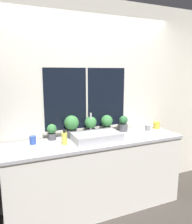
# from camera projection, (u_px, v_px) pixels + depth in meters

# --- Properties ---
(ground_plane) EXTENTS (14.00, 14.00, 0.00)m
(ground_plane) POSITION_uv_depth(u_px,v_px,m) (106.00, 221.00, 2.62)
(ground_plane) COLOR #38332D
(wall_back) EXTENTS (8.00, 0.09, 2.70)m
(wall_back) POSITION_uv_depth(u_px,v_px,m) (86.00, 103.00, 2.96)
(wall_back) COLOR silver
(wall_back) RESTS_ON ground_plane
(wall_right) EXTENTS (0.06, 7.00, 2.70)m
(wall_right) POSITION_uv_depth(u_px,v_px,m) (165.00, 92.00, 4.54)
(wall_right) COLOR silver
(wall_right) RESTS_ON ground_plane
(counter) EXTENTS (2.24, 0.60, 0.94)m
(counter) POSITION_uv_depth(u_px,v_px,m) (96.00, 175.00, 2.80)
(counter) COLOR white
(counter) RESTS_ON ground_plane
(sink) EXTENTS (0.59, 0.38, 0.31)m
(sink) POSITION_uv_depth(u_px,v_px,m) (96.00, 136.00, 2.69)
(sink) COLOR #ADADB2
(sink) RESTS_ON counter
(potted_plant_far_left) EXTENTS (0.12, 0.12, 0.20)m
(potted_plant_far_left) POSITION_uv_depth(u_px,v_px,m) (52.00, 131.00, 2.69)
(potted_plant_far_left) COLOR #4C4C51
(potted_plant_far_left) RESTS_ON counter
(potted_plant_left) EXTENTS (0.19, 0.19, 0.29)m
(potted_plant_left) POSITION_uv_depth(u_px,v_px,m) (72.00, 125.00, 2.78)
(potted_plant_left) COLOR #4C4C51
(potted_plant_left) RESTS_ON counter
(potted_plant_center) EXTENTS (0.16, 0.16, 0.25)m
(potted_plant_center) POSITION_uv_depth(u_px,v_px,m) (91.00, 125.00, 2.89)
(potted_plant_center) COLOR #4C4C51
(potted_plant_center) RESTS_ON counter
(potted_plant_right) EXTENTS (0.16, 0.16, 0.25)m
(potted_plant_right) POSITION_uv_depth(u_px,v_px,m) (107.00, 123.00, 2.98)
(potted_plant_right) COLOR #4C4C51
(potted_plant_right) RESTS_ON counter
(potted_plant_far_right) EXTENTS (0.12, 0.12, 0.22)m
(potted_plant_far_right) POSITION_uv_depth(u_px,v_px,m) (123.00, 124.00, 3.09)
(potted_plant_far_right) COLOR #4C4C51
(potted_plant_far_right) RESTS_ON counter
(soap_bottle) EXTENTS (0.07, 0.07, 0.18)m
(soap_bottle) POSITION_uv_depth(u_px,v_px,m) (64.00, 138.00, 2.52)
(soap_bottle) COLOR #DBD14C
(soap_bottle) RESTS_ON counter
(mug_blue) EXTENTS (0.07, 0.07, 0.10)m
(mug_blue) POSITION_uv_depth(u_px,v_px,m) (33.00, 140.00, 2.54)
(mug_blue) COLOR #3351AD
(mug_blue) RESTS_ON counter
(mug_yellow) EXTENTS (0.09, 0.09, 0.10)m
(mug_yellow) POSITION_uv_depth(u_px,v_px,m) (157.00, 125.00, 3.23)
(mug_yellow) COLOR gold
(mug_yellow) RESTS_ON counter
(mug_grey) EXTENTS (0.08, 0.08, 0.08)m
(mug_grey) POSITION_uv_depth(u_px,v_px,m) (148.00, 128.00, 3.13)
(mug_grey) COLOR gray
(mug_grey) RESTS_ON counter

